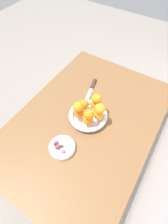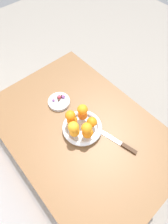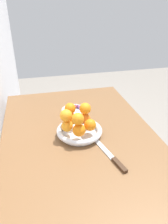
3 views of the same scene
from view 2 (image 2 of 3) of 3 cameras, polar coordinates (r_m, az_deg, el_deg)
ground_plane at (r=1.71m, az=-0.73°, el=-16.31°), size 6.00×6.00×0.00m
dining_table at (r=1.09m, az=-1.10°, el=-7.16°), size 1.10×0.76×0.74m
fruit_bowl at (r=0.99m, az=-0.73°, el=-5.27°), size 0.23×0.23×0.04m
candy_dish at (r=1.11m, az=-8.13°, el=3.36°), size 0.14×0.14×0.02m
orange_0 at (r=0.98m, az=-0.48°, el=-1.05°), size 0.05×0.05×0.05m
orange_1 at (r=0.96m, az=-3.88°, el=-2.83°), size 0.06×0.06×0.06m
orange_2 at (r=0.93m, az=-3.13°, el=-6.45°), size 0.06×0.06×0.06m
orange_3 at (r=0.92m, az=1.19°, el=-6.78°), size 0.06×0.06×0.06m
orange_4 at (r=0.95m, az=2.56°, el=-3.28°), size 0.06×0.06×0.06m
orange_5 at (r=0.93m, az=-0.51°, el=0.79°), size 0.06×0.06×0.06m
orange_6 at (r=0.87m, az=0.89°, el=-5.23°), size 0.06×0.06×0.06m
orange_7 at (r=0.91m, az=-4.49°, el=-1.15°), size 0.05×0.05×0.05m
orange_8 at (r=0.88m, az=-3.48°, el=-4.91°), size 0.06×0.06×0.06m
candy_ball_0 at (r=1.10m, az=-6.82°, el=5.01°), size 0.02×0.02×0.02m
candy_ball_1 at (r=1.10m, az=-8.08°, el=4.83°), size 0.02×0.02×0.02m
candy_ball_2 at (r=1.11m, az=-8.17°, el=5.16°), size 0.01×0.01×0.01m
candy_ball_3 at (r=1.10m, az=-7.20°, el=5.19°), size 0.02×0.02×0.02m
candy_ball_4 at (r=1.09m, az=-8.26°, el=3.90°), size 0.01×0.01×0.01m
candy_ball_5 at (r=1.09m, az=-9.95°, el=3.84°), size 0.02×0.02×0.02m
candy_ball_6 at (r=1.10m, az=-8.41°, el=4.77°), size 0.02×0.02×0.02m
knife at (r=0.99m, az=11.33°, el=-9.71°), size 0.26×0.08×0.01m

